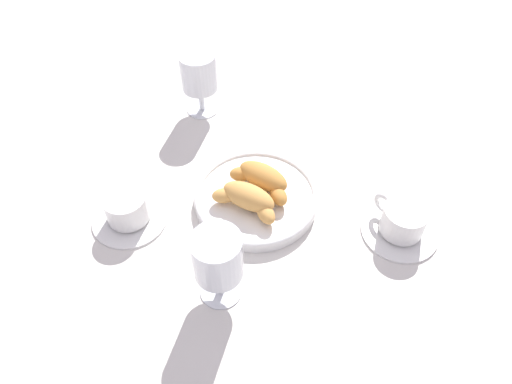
% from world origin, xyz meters
% --- Properties ---
extents(ground_plane, '(2.20, 2.20, 0.00)m').
position_xyz_m(ground_plane, '(0.00, 0.00, 0.00)').
color(ground_plane, silver).
extents(pastry_plate, '(0.23, 0.23, 0.02)m').
position_xyz_m(pastry_plate, '(-0.03, -0.02, 0.01)').
color(pastry_plate, white).
rests_on(pastry_plate, ground_plane).
extents(croissant_large, '(0.12, 0.11, 0.04)m').
position_xyz_m(croissant_large, '(-0.04, -0.04, 0.04)').
color(croissant_large, '#CC893D').
rests_on(croissant_large, pastry_plate).
extents(croissant_small, '(0.12, 0.10, 0.04)m').
position_xyz_m(croissant_small, '(-0.01, 0.01, 0.04)').
color(croissant_small, '#D6994C').
rests_on(croissant_small, pastry_plate).
extents(coffee_cup_near, '(0.14, 0.14, 0.06)m').
position_xyz_m(coffee_cup_near, '(0.20, 0.02, 0.03)').
color(coffee_cup_near, white).
rests_on(coffee_cup_near, ground_plane).
extents(coffee_cup_far, '(0.14, 0.14, 0.06)m').
position_xyz_m(coffee_cup_far, '(-0.28, 0.05, 0.03)').
color(coffee_cup_far, white).
rests_on(coffee_cup_far, ground_plane).
extents(juice_glass_left, '(0.08, 0.08, 0.14)m').
position_xyz_m(juice_glass_left, '(0.03, 0.17, 0.10)').
color(juice_glass_left, white).
rests_on(juice_glass_left, ground_plane).
extents(juice_glass_right, '(0.08, 0.08, 0.14)m').
position_xyz_m(juice_glass_right, '(0.09, -0.28, 0.09)').
color(juice_glass_right, white).
rests_on(juice_glass_right, ground_plane).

